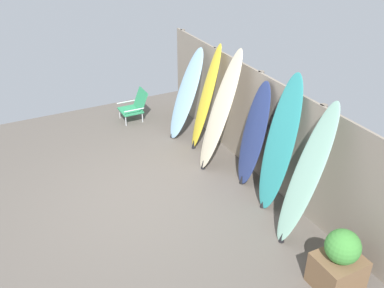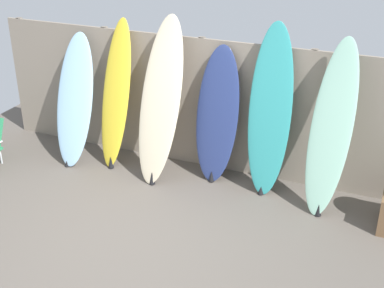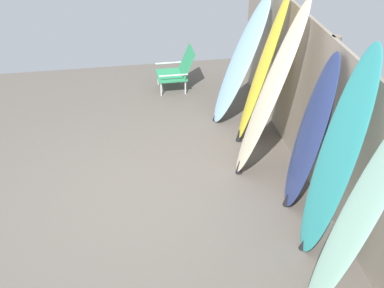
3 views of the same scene
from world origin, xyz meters
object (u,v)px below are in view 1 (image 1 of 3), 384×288
surfboard_skyblue_0 (186,94)px  surfboard_cream_2 (220,112)px  surfboard_seafoam_5 (306,177)px  beach_chair (135,106)px  surfboard_teal_4 (279,145)px  surfboard_navy_3 (253,136)px  surfboard_yellow_1 (206,99)px  planter_box (339,262)px

surfboard_skyblue_0 → surfboard_cream_2: 1.33m
surfboard_seafoam_5 → beach_chair: (-4.58, -0.73, -0.68)m
surfboard_cream_2 → surfboard_teal_4: size_ratio=0.99×
surfboard_navy_3 → surfboard_yellow_1: bearing=-176.0°
surfboard_yellow_1 → surfboard_teal_4: (2.11, 0.07, 0.07)m
surfboard_yellow_1 → surfboard_seafoam_5: 2.88m
surfboard_navy_3 → planter_box: surfboard_navy_3 is taller
surfboard_cream_2 → planter_box: 3.15m
surfboard_skyblue_0 → surfboard_yellow_1: surfboard_yellow_1 is taller
surfboard_skyblue_0 → surfboard_yellow_1: 0.61m
surfboard_skyblue_0 → surfboard_cream_2: surfboard_cream_2 is taller
surfboard_cream_2 → surfboard_seafoam_5: bearing=1.4°
surfboard_yellow_1 → surfboard_teal_4: size_ratio=0.94×
surfboard_seafoam_5 → surfboard_cream_2: bearing=-178.6°
surfboard_skyblue_0 → surfboard_teal_4: surfboard_teal_4 is taller
planter_box → surfboard_skyblue_0: bearing=178.6°
surfboard_seafoam_5 → planter_box: bearing=-9.3°
surfboard_teal_4 → surfboard_seafoam_5: (0.77, -0.15, -0.05)m
surfboard_skyblue_0 → surfboard_seafoam_5: bearing=0.7°
beach_chair → surfboard_navy_3: bearing=-4.0°
surfboard_yellow_1 → beach_chair: (-1.70, -0.80, -0.66)m
beach_chair → planter_box: 5.53m
surfboard_yellow_1 → surfboard_cream_2: size_ratio=0.95×
surfboard_seafoam_5 → beach_chair: surfboard_seafoam_5 is taller
surfboard_skyblue_0 → beach_chair: size_ratio=2.72×
surfboard_skyblue_0 → planter_box: 4.42m
surfboard_skyblue_0 → surfboard_yellow_1: size_ratio=0.88×
surfboard_cream_2 → surfboard_navy_3: 0.75m
surfboard_teal_4 → beach_chair: 3.98m
surfboard_yellow_1 → surfboard_seafoam_5: surfboard_seafoam_5 is taller
surfboard_seafoam_5 → planter_box: size_ratio=2.45×
surfboard_teal_4 → surfboard_seafoam_5: surfboard_teal_4 is taller
beach_chair → planter_box: (5.50, 0.57, 0.05)m
surfboard_cream_2 → planter_box: surfboard_cream_2 is taller
surfboard_skyblue_0 → surfboard_navy_3: bearing=6.0°
surfboard_navy_3 → surfboard_cream_2: bearing=-162.2°
surfboard_teal_4 → surfboard_seafoam_5: 0.78m
surfboard_skyblue_0 → planter_box: (4.39, -0.11, -0.50)m
surfboard_skyblue_0 → beach_chair: (-1.11, -0.68, -0.55)m
surfboard_yellow_1 → surfboard_navy_3: 1.43m
surfboard_yellow_1 → surfboard_cream_2: bearing=-9.7°
surfboard_yellow_1 → surfboard_teal_4: surfboard_teal_4 is taller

